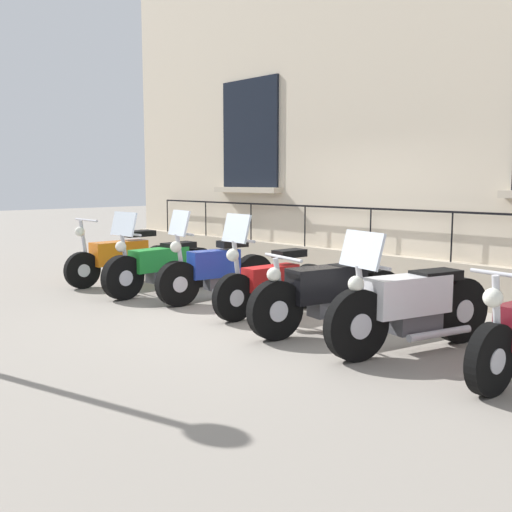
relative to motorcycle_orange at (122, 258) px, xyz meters
The scene contains 8 objects.
ground_plane 3.45m from the motorcycle_orange, 92.69° to the left, with size 60.00×60.00×0.00m, color gray.
building_facade 5.11m from the motorcycle_orange, 129.69° to the left, with size 0.82×13.08×6.14m.
motorcycle_orange is the anchor object (origin of this frame).
motorcycle_green 1.21m from the motorcycle_orange, 89.39° to the left, with size 2.12×0.67×1.31m.
motorcycle_blue 2.28m from the motorcycle_orange, 95.40° to the left, with size 1.94×0.64×1.35m.
motorcycle_red 3.45m from the motorcycle_orange, 93.32° to the left, with size 1.93×0.57×1.35m.
motorcycle_black 4.52m from the motorcycle_orange, 90.95° to the left, with size 2.18×0.86×0.94m.
motorcycle_white 5.63m from the motorcycle_orange, 90.28° to the left, with size 2.09×0.88×1.28m.
Camera 1 is at (5.35, 5.38, 1.76)m, focal length 41.01 mm.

